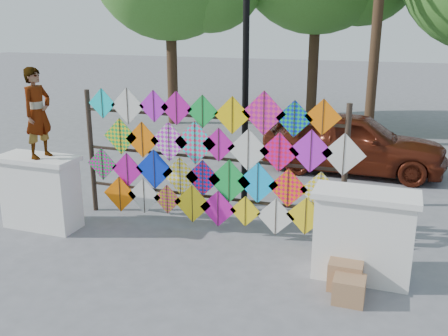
{
  "coord_description": "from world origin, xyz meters",
  "views": [
    {
      "loc": [
        3.01,
        -6.8,
        3.48
      ],
      "look_at": [
        0.38,
        0.6,
        1.16
      ],
      "focal_mm": 40.0,
      "sensor_mm": 36.0,
      "label": 1
    }
  ],
  "objects_px": {
    "lamppost": "(246,66)",
    "sedan": "(353,142)",
    "kite_rack": "(211,161)",
    "vendor_woman": "(38,113)"
  },
  "relations": [
    {
      "from": "kite_rack",
      "to": "lamppost",
      "type": "relative_size",
      "value": 1.11
    },
    {
      "from": "kite_rack",
      "to": "vendor_woman",
      "type": "xyz_separation_m",
      "value": [
        -2.68,
        -0.92,
        0.81
      ]
    },
    {
      "from": "kite_rack",
      "to": "sedan",
      "type": "relative_size",
      "value": 1.17
    },
    {
      "from": "kite_rack",
      "to": "sedan",
      "type": "bearing_deg",
      "value": 65.91
    },
    {
      "from": "kite_rack",
      "to": "lamppost",
      "type": "distance_m",
      "value": 1.96
    },
    {
      "from": "kite_rack",
      "to": "vendor_woman",
      "type": "height_order",
      "value": "vendor_woman"
    },
    {
      "from": "vendor_woman",
      "to": "sedan",
      "type": "height_order",
      "value": "vendor_woman"
    },
    {
      "from": "sedan",
      "to": "lamppost",
      "type": "relative_size",
      "value": 0.95
    },
    {
      "from": "kite_rack",
      "to": "lamppost",
      "type": "bearing_deg",
      "value": 81.1
    },
    {
      "from": "lamppost",
      "to": "sedan",
      "type": "bearing_deg",
      "value": 60.37
    }
  ]
}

